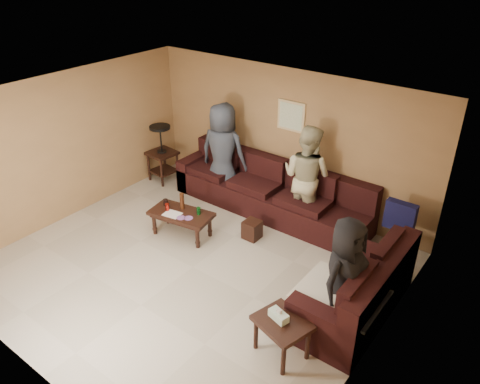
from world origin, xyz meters
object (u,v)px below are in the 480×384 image
at_px(person_middle, 306,177).
at_px(person_left, 223,152).
at_px(coffee_table, 181,216).
at_px(sectional_sofa, 293,223).
at_px(end_table_left, 162,152).
at_px(waste_bin, 252,230).
at_px(side_table_right, 282,326).
at_px(person_right, 344,276).

bearing_deg(person_middle, person_left, 5.44).
xyz_separation_m(coffee_table, person_middle, (1.41, 1.53, 0.52)).
height_order(sectional_sofa, end_table_left, end_table_left).
xyz_separation_m(end_table_left, person_middle, (3.09, 0.29, 0.29)).
bearing_deg(coffee_table, person_left, 100.51).
bearing_deg(person_left, person_middle, 172.37).
bearing_deg(person_left, waste_bin, 136.00).
bearing_deg(end_table_left, waste_bin, -13.02).
relative_size(coffee_table, side_table_right, 1.52).
relative_size(end_table_left, person_right, 0.74).
bearing_deg(person_right, person_left, 68.62).
bearing_deg(waste_bin, coffee_table, -147.44).
xyz_separation_m(person_middle, person_right, (1.59, -1.84, -0.11)).
distance_m(side_table_right, waste_bin, 2.45).
distance_m(side_table_right, person_middle, 2.98).
bearing_deg(coffee_table, end_table_left, 143.52).
distance_m(waste_bin, person_right, 2.32).
distance_m(end_table_left, person_left, 1.46).
xyz_separation_m(waste_bin, person_right, (2.03, -0.94, 0.63)).
xyz_separation_m(sectional_sofa, end_table_left, (-3.22, 0.27, 0.28)).
xyz_separation_m(sectional_sofa, side_table_right, (1.12, -2.10, 0.11)).
relative_size(end_table_left, side_table_right, 1.60).
xyz_separation_m(side_table_right, person_middle, (-1.25, 2.66, 0.46)).
relative_size(end_table_left, person_left, 0.63).
distance_m(sectional_sofa, end_table_left, 3.24).
xyz_separation_m(sectional_sofa, coffee_table, (-1.54, -0.96, 0.04)).
bearing_deg(person_right, person_middle, 47.44).
bearing_deg(waste_bin, person_left, 147.14).
bearing_deg(coffee_table, person_middle, 47.25).
xyz_separation_m(side_table_right, person_right, (0.34, 0.82, 0.35)).
distance_m(end_table_left, side_table_right, 4.95).
height_order(side_table_right, person_left, person_left).
relative_size(coffee_table, person_left, 0.60).
xyz_separation_m(coffee_table, waste_bin, (0.98, 0.62, -0.21)).
bearing_deg(waste_bin, side_table_right, -46.15).
relative_size(end_table_left, waste_bin, 3.71).
bearing_deg(person_middle, person_right, 132.74).
xyz_separation_m(coffee_table, side_table_right, (2.67, -1.13, 0.06)).
height_order(sectional_sofa, person_right, person_right).
xyz_separation_m(sectional_sofa, waste_bin, (-0.56, -0.34, -0.17)).
bearing_deg(waste_bin, sectional_sofa, 31.06).
bearing_deg(coffee_table, waste_bin, 32.56).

